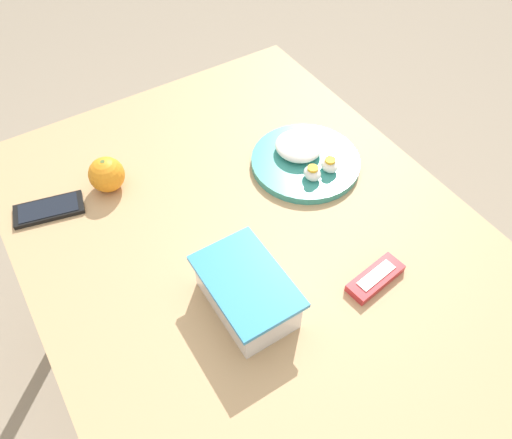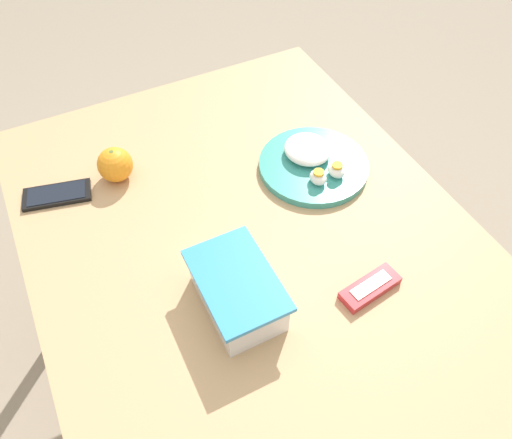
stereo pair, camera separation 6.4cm
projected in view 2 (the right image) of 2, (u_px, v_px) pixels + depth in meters
name	position (u px, v px, depth m)	size (l,w,h in m)	color
ground_plane	(253.00, 371.00, 1.61)	(10.00, 10.00, 0.00)	gray
table	(252.00, 253.00, 1.11)	(1.17, 0.90, 0.72)	tan
food_container	(237.00, 293.00, 0.92)	(0.20, 0.13, 0.09)	white
orange_fruit	(115.00, 165.00, 1.13)	(0.08, 0.08, 0.08)	orange
rice_plate	(313.00, 162.00, 1.17)	(0.26, 0.26, 0.05)	teal
candy_bar	(370.00, 288.00, 0.96)	(0.06, 0.13, 0.02)	#B7282D
cell_phone	(57.00, 195.00, 1.12)	(0.10, 0.16, 0.01)	black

